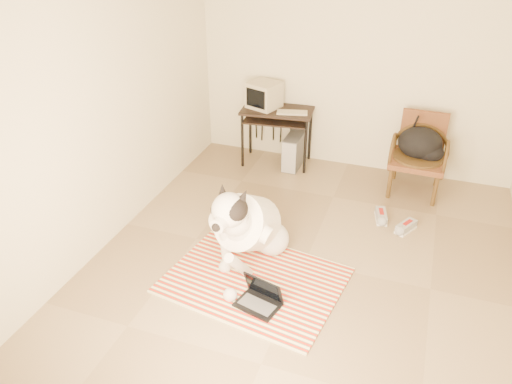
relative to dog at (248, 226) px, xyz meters
The scene contains 15 objects.
floor 0.68m from the dog, 14.49° to the left, with size 4.50×4.50×0.00m, color #917A59.
wall_back 2.63m from the dog, 77.23° to the left, with size 4.50×4.50×0.00m, color beige.
wall_front 2.38m from the dog, 75.61° to the right, with size 4.50×4.50×0.00m, color beige.
wall_left 1.75m from the dog, behind, with size 4.50×4.50×0.00m, color beige.
rug 0.50m from the dog, 60.15° to the right, with size 1.71×1.40×0.02m.
dog is the anchor object (origin of this frame).
laptop 0.72m from the dog, 60.68° to the right, with size 0.42×0.35×0.26m.
computer_desk 2.15m from the dog, 100.26° to the left, with size 0.95×0.59×0.75m.
crt_monitor 2.26m from the dog, 104.93° to the left, with size 0.46×0.45×0.33m.
desk_keyboard 2.08m from the dog, 94.58° to the left, with size 0.38×0.14×0.02m, color #B6AA8F.
pc_tower 2.08m from the dog, 93.63° to the left, with size 0.20×0.47×0.44m.
rattan_chair 2.43m from the dog, 54.36° to the left, with size 0.63×0.61×0.93m.
backpack 2.44m from the dog, 53.98° to the left, with size 0.54×0.42×0.37m.
sneaker_left 1.65m from the dog, 45.49° to the left, with size 0.17×0.29×0.10m.
sneaker_right 1.78m from the dog, 35.95° to the left, with size 0.23×0.30×0.10m.
Camera 1 is at (0.84, -3.79, 3.04)m, focal length 35.00 mm.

